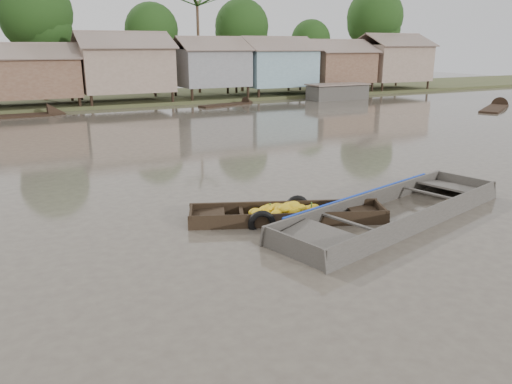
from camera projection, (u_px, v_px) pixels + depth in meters
name	position (u px, v px, depth m)	size (l,w,h in m)	color
ground	(300.00, 234.00, 12.06)	(120.00, 120.00, 0.00)	#4E443C
riverbank	(124.00, 62.00, 39.79)	(120.00, 12.47, 10.22)	#384723
banana_boat	(284.00, 215.00, 12.98)	(5.19, 3.03, 0.73)	black
viewer_boat	(394.00, 216.00, 13.12)	(8.06, 4.01, 0.63)	#3B3732
distant_boats	(260.00, 102.00, 37.46)	(47.62, 14.05, 1.38)	black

